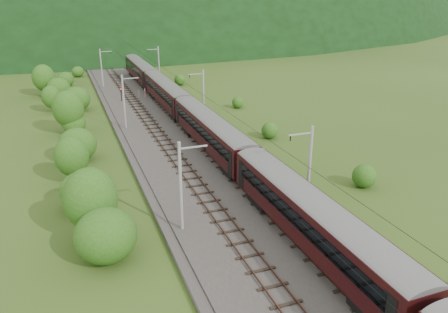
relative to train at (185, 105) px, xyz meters
name	(u,v)px	position (x,y,z in m)	size (l,w,h in m)	color
ground	(247,219)	(-2.40, -29.20, -3.74)	(600.00, 600.00, 0.00)	#314B17
railbed	(212,177)	(-2.40, -19.20, -3.59)	(14.00, 220.00, 0.30)	#38332D
track_left	(191,178)	(-4.80, -19.20, -3.37)	(2.40, 220.00, 0.27)	#513023
track_right	(232,172)	(0.00, -19.20, -3.37)	(2.40, 220.00, 0.27)	#513023
catenary_left	(124,100)	(-8.52, 2.80, 0.76)	(2.54, 192.28, 8.00)	gray
catenary_right	(203,94)	(3.72, 2.80, 0.76)	(2.54, 192.28, 8.00)	gray
overhead_wires	(211,117)	(-2.40, -19.20, 3.36)	(4.83, 198.00, 0.03)	black
mountain_main	(79,25)	(-2.40, 230.80, -3.74)	(504.00, 360.00, 244.00)	black
train	(185,105)	(0.00, 0.00, 0.00)	(3.19, 152.12, 5.55)	black
hazard_post_near	(139,93)	(-3.04, 22.57, -2.78)	(0.14, 0.14, 1.33)	red
hazard_post_far	(145,93)	(-1.95, 22.14, -2.60)	(0.18, 0.18, 1.68)	red
signal	(121,94)	(-6.77, 20.24, -2.06)	(0.26, 0.26, 2.36)	black
vegetation_left	(72,133)	(-16.46, -4.44, -1.27)	(10.79, 148.89, 6.44)	#294E14
vegetation_right	(350,184)	(9.49, -27.98, -2.53)	(6.86, 104.70, 2.84)	#294E14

